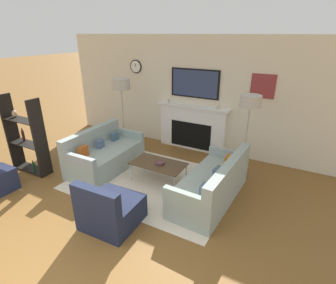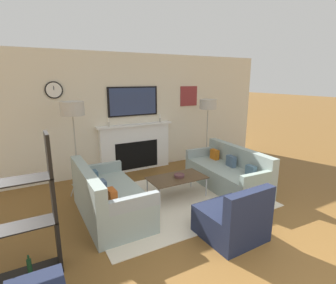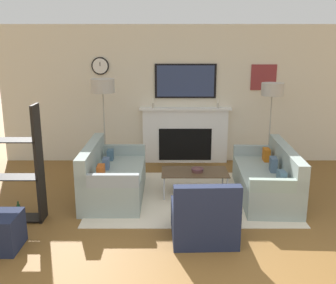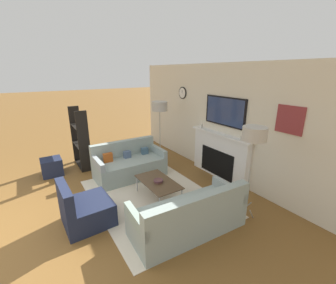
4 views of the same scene
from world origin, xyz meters
The scene contains 11 objects.
fireplace_wall centered at (0.00, 4.81, 1.21)m, with size 7.32×0.28×2.70m.
area_rug centered at (0.00, 2.86, 0.01)m, with size 3.05×2.25×0.01m.
couch_left centered at (-1.22, 2.86, 0.30)m, with size 0.88×1.66×0.84m.
couch_right centered at (1.22, 2.86, 0.28)m, with size 0.87×1.89×0.80m.
armchair centered at (0.10, 1.48, 0.26)m, with size 0.80×0.80×0.79m.
coffee_table centered at (0.08, 2.94, 0.36)m, with size 1.05×0.58×0.39m.
decorative_bowl centered at (0.12, 2.92, 0.42)m, with size 0.19×0.19×0.06m.
floor_lamp_left centered at (-1.48, 3.91, 1.60)m, with size 0.41×0.41×1.76m.
floor_lamp_right centered at (1.48, 3.91, 1.54)m, with size 0.39×0.39×1.69m.
shelf_unit centered at (-2.51, 2.02, 0.75)m, with size 0.94×0.28×1.60m.
ottoman centered at (-2.32, 1.24, 0.21)m, with size 0.47×0.47×0.43m.
Camera 4 is at (3.63, 0.91, 2.52)m, focal length 24.00 mm.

